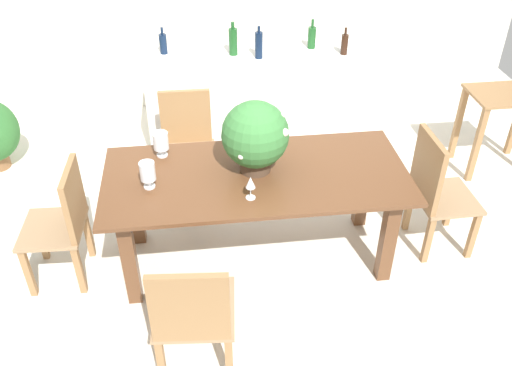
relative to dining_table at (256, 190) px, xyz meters
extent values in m
plane|color=silver|center=(0.00, 0.05, -0.63)|extent=(7.04, 7.04, 0.00)
cube|color=brown|center=(0.00, 0.00, 0.12)|extent=(2.08, 0.94, 0.03)
cube|color=brown|center=(-0.89, -0.31, -0.26)|extent=(0.09, 0.09, 0.74)
cube|color=brown|center=(0.89, -0.31, -0.26)|extent=(0.09, 0.09, 0.74)
cube|color=brown|center=(-0.89, 0.31, -0.26)|extent=(0.09, 0.09, 0.74)
cube|color=brown|center=(0.89, 0.31, -0.26)|extent=(0.09, 0.09, 0.74)
cube|color=olive|center=(-1.58, 0.20, -0.42)|extent=(0.05, 0.05, 0.42)
cube|color=olive|center=(-1.60, -0.18, -0.42)|extent=(0.05, 0.05, 0.42)
cube|color=olive|center=(-1.24, 0.18, -0.42)|extent=(0.05, 0.05, 0.42)
cube|color=olive|center=(-1.26, -0.20, -0.42)|extent=(0.05, 0.05, 0.42)
cube|color=#987855|center=(-1.42, 0.00, -0.20)|extent=(0.44, 0.47, 0.03)
cube|color=olive|center=(-1.23, -0.01, 0.04)|extent=(0.06, 0.42, 0.46)
cube|color=olive|center=(-0.26, -0.66, -0.42)|extent=(0.05, 0.05, 0.42)
cube|color=olive|center=(-0.65, -0.63, -0.42)|extent=(0.05, 0.05, 0.42)
cube|color=olive|center=(-0.29, -1.07, -0.42)|extent=(0.05, 0.05, 0.42)
cube|color=olive|center=(-0.68, -1.03, -0.42)|extent=(0.05, 0.05, 0.42)
cube|color=#987855|center=(-0.47, -0.85, -0.20)|extent=(0.50, 0.52, 0.03)
cube|color=olive|center=(-0.49, -1.07, 0.05)|extent=(0.43, 0.08, 0.48)
cube|color=olive|center=(1.60, -0.19, -0.42)|extent=(0.05, 0.05, 0.42)
cube|color=olive|center=(1.59, 0.20, -0.42)|extent=(0.05, 0.05, 0.42)
cube|color=olive|center=(1.25, -0.20, -0.42)|extent=(0.05, 0.05, 0.42)
cube|color=olive|center=(1.24, 0.19, -0.42)|extent=(0.05, 0.05, 0.42)
cube|color=#987855|center=(1.42, 0.00, -0.20)|extent=(0.43, 0.47, 0.03)
cube|color=olive|center=(1.23, 0.00, 0.07)|extent=(0.05, 0.42, 0.52)
cube|color=olive|center=(-0.66, 0.68, -0.42)|extent=(0.04, 0.04, 0.42)
cube|color=olive|center=(-0.28, 0.67, -0.42)|extent=(0.04, 0.04, 0.42)
cube|color=olive|center=(-0.66, 1.02, -0.42)|extent=(0.04, 0.04, 0.42)
cube|color=olive|center=(-0.27, 1.01, -0.42)|extent=(0.04, 0.04, 0.42)
cube|color=#987855|center=(-0.47, 0.85, -0.20)|extent=(0.46, 0.42, 0.03)
cube|color=olive|center=(-0.47, 1.03, 0.05)|extent=(0.42, 0.05, 0.48)
cylinder|color=#4C3828|center=(0.00, 0.06, 0.19)|extent=(0.21, 0.21, 0.11)
sphere|color=#387538|center=(0.00, 0.06, 0.42)|extent=(0.45, 0.45, 0.45)
sphere|color=silver|center=(0.07, 0.16, 0.54)|extent=(0.05, 0.05, 0.05)
sphere|color=silver|center=(0.18, -0.06, 0.48)|extent=(0.05, 0.05, 0.05)
sphere|color=silver|center=(0.18, 0.05, 0.55)|extent=(0.04, 0.04, 0.04)
sphere|color=silver|center=(-0.11, -0.13, 0.37)|extent=(0.04, 0.04, 0.04)
sphere|color=silver|center=(0.01, 0.20, 0.46)|extent=(0.05, 0.05, 0.05)
cylinder|color=silver|center=(-0.72, -0.06, 0.14)|extent=(0.08, 0.08, 0.01)
cylinder|color=silver|center=(-0.72, -0.06, 0.17)|extent=(0.02, 0.02, 0.05)
cylinder|color=silver|center=(-0.72, -0.06, 0.26)|extent=(0.10, 0.10, 0.13)
cylinder|color=silver|center=(-0.64, 0.31, 0.14)|extent=(0.08, 0.08, 0.01)
cylinder|color=silver|center=(-0.64, 0.31, 0.17)|extent=(0.03, 0.03, 0.05)
cylinder|color=silver|center=(-0.64, 0.31, 0.26)|extent=(0.11, 0.11, 0.13)
cylinder|color=silver|center=(-0.07, -0.26, 0.14)|extent=(0.06, 0.06, 0.00)
cylinder|color=silver|center=(-0.07, -0.26, 0.18)|extent=(0.01, 0.01, 0.08)
cone|color=silver|center=(-0.07, -0.26, 0.26)|extent=(0.06, 0.06, 0.08)
cube|color=white|center=(0.18, 1.66, -0.16)|extent=(1.97, 0.60, 0.95)
cylinder|color=#0F1E38|center=(-0.63, 1.78, 0.40)|extent=(0.07, 0.07, 0.18)
cylinder|color=#0F1E38|center=(-0.63, 1.78, 0.52)|extent=(0.02, 0.02, 0.06)
cylinder|color=#194C1E|center=(0.73, 1.74, 0.41)|extent=(0.07, 0.07, 0.19)
cylinder|color=#194C1E|center=(0.73, 1.74, 0.54)|extent=(0.02, 0.02, 0.08)
cylinder|color=black|center=(1.00, 1.56, 0.40)|extent=(0.06, 0.06, 0.18)
cylinder|color=black|center=(1.00, 1.56, 0.52)|extent=(0.02, 0.02, 0.07)
cylinder|color=#0F1E38|center=(0.22, 1.56, 0.43)|extent=(0.07, 0.07, 0.24)
cylinder|color=#0F1E38|center=(0.22, 1.56, 0.58)|extent=(0.02, 0.02, 0.06)
cylinder|color=#194C1E|center=(0.00, 1.67, 0.43)|extent=(0.08, 0.08, 0.24)
cylinder|color=#194C1E|center=(0.00, 1.67, 0.58)|extent=(0.03, 0.03, 0.06)
cube|color=olive|center=(2.34, 0.97, 0.11)|extent=(0.66, 0.47, 0.02)
cube|color=olive|center=(2.05, 0.78, -0.27)|extent=(0.05, 0.05, 0.74)
cube|color=olive|center=(2.05, 1.17, -0.27)|extent=(0.05, 0.05, 0.74)
camera|label=1|loc=(-0.38, -3.05, 2.26)|focal=38.54mm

